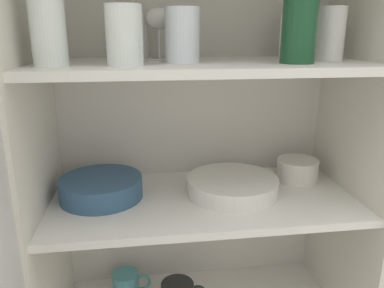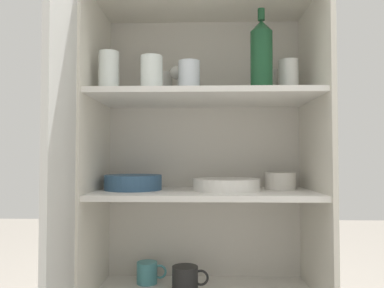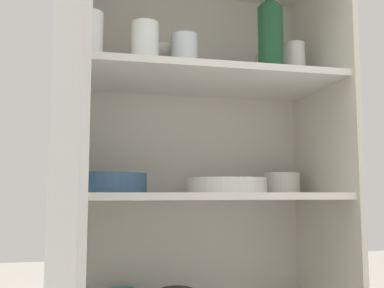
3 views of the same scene
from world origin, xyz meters
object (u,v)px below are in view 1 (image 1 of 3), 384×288
plate_stack_white (232,185)px  wine_bottle (301,4)px  serving_bowl_small (297,169)px  mixing_bowl_large (101,187)px

plate_stack_white → wine_bottle: bearing=-35.9°
wine_bottle → plate_stack_white: wine_bottle is taller
serving_bowl_small → wine_bottle: bearing=-121.8°
plate_stack_white → mixing_bowl_large: bearing=177.1°
plate_stack_white → mixing_bowl_large: (-0.36, 0.02, 0.01)m
plate_stack_white → serving_bowl_small: 0.22m
plate_stack_white → serving_bowl_small: bearing=16.4°
plate_stack_white → mixing_bowl_large: 0.36m
wine_bottle → serving_bowl_small: 0.49m
mixing_bowl_large → plate_stack_white: bearing=-2.9°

